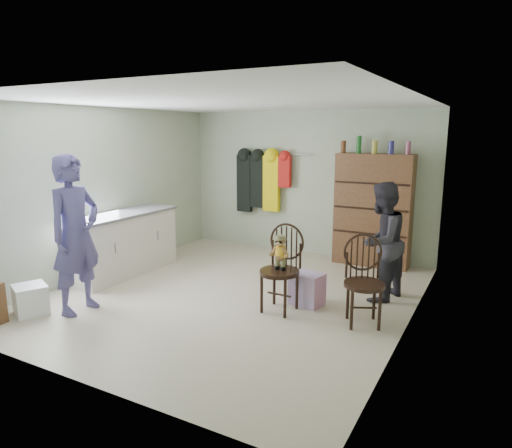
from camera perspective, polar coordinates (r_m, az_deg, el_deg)
The scene contains 11 objects.
ground_plane at distance 6.19m, azimuth -2.96°, elevation -8.76°, with size 5.00×5.00×0.00m, color beige.
room_walls at distance 6.29m, azimuth -0.56°, elevation 6.36°, with size 5.00×5.00×5.00m.
counter at distance 7.22m, azimuth -16.32°, elevation -2.34°, with size 0.64×1.86×0.94m.
plastic_tub at distance 6.13m, azimuth -26.35°, elevation -8.45°, with size 0.37×0.35×0.35m, color white.
chair_front at distance 5.49m, azimuth 3.22°, elevation -4.69°, with size 0.48×0.48×1.06m.
chair_far at distance 5.27m, azimuth 13.31°, elevation -6.43°, with size 0.60×0.60×1.01m.
striped_bag at distance 5.80m, azimuth 6.38°, elevation -8.08°, with size 0.39×0.30×0.41m, color pink.
person_left at distance 5.78m, azimuth -21.65°, elevation -1.25°, with size 0.69×0.45×1.89m, color #4B457F.
person_right at distance 6.01m, azimuth 15.38°, elevation -2.15°, with size 0.74×0.58×1.53m, color #2D2B33.
dresser at distance 7.56m, azimuth 14.42°, elevation 1.75°, with size 1.20×0.39×2.07m.
coat_rack at distance 8.33m, azimuth 0.66°, elevation 5.35°, with size 1.42×0.12×1.09m.
Camera 1 is at (3.05, -4.94, 2.14)m, focal length 32.00 mm.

